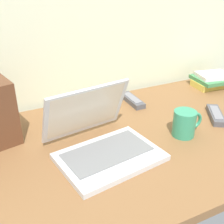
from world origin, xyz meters
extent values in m
cube|color=brown|center=(0.00, 0.00, 0.01)|extent=(1.60, 0.76, 0.03)
cube|color=silver|center=(-0.09, -0.08, 0.04)|extent=(0.34, 0.26, 0.02)
cube|color=slate|center=(-0.10, -0.07, 0.05)|extent=(0.29, 0.18, 0.00)
cube|color=silver|center=(-0.11, 0.06, 0.14)|extent=(0.31, 0.12, 0.19)
cube|color=beige|center=(-0.11, 0.06, 0.14)|extent=(0.28, 0.10, 0.16)
cylinder|color=#338C66|center=(0.21, -0.07, 0.08)|extent=(0.08, 0.08, 0.10)
torus|color=#338C66|center=(0.25, -0.07, 0.08)|extent=(0.07, 0.01, 0.07)
cylinder|color=brown|center=(0.21, -0.07, 0.12)|extent=(0.07, 0.07, 0.00)
cube|color=#4C4C51|center=(0.41, -0.02, 0.04)|extent=(0.13, 0.16, 0.02)
cube|color=slate|center=(0.41, -0.02, 0.05)|extent=(0.09, 0.12, 0.00)
cube|color=#4C4C51|center=(0.18, 0.26, 0.04)|extent=(0.05, 0.16, 0.02)
cube|color=slate|center=(0.18, 0.26, 0.05)|extent=(0.03, 0.12, 0.00)
cube|color=#D8BF4C|center=(0.64, 0.25, 0.05)|extent=(0.19, 0.13, 0.03)
cube|color=#3F7F4C|center=(0.64, 0.25, 0.07)|extent=(0.19, 0.17, 0.02)
cube|color=silver|center=(0.64, 0.25, 0.09)|extent=(0.18, 0.15, 0.02)
camera|label=1|loc=(-0.41, -0.74, 0.57)|focal=45.36mm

